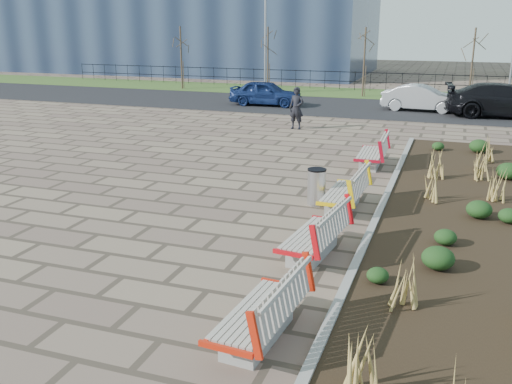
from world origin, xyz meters
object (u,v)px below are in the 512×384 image
(car_black, at_px, (505,100))
(bench_b, at_px, (313,232))
(pedestrian, at_px, (296,108))
(car_silver, at_px, (422,98))
(litter_bin, at_px, (316,187))
(car_blue, at_px, (266,93))
(bench_c, at_px, (343,190))
(lamp_west, at_px, (265,44))
(bench_d, at_px, (371,151))
(bench_a, at_px, (258,308))

(car_black, bearing_deg, bench_b, 161.42)
(pedestrian, distance_m, car_silver, 8.25)
(litter_bin, xyz_separation_m, car_black, (5.23, 15.92, 0.36))
(litter_bin, height_order, car_blue, car_blue)
(bench_c, relative_size, car_blue, 0.54)
(pedestrian, relative_size, lamp_west, 0.29)
(bench_c, relative_size, lamp_west, 0.35)
(lamp_west, bearing_deg, litter_bin, -68.16)
(bench_b, relative_size, car_silver, 0.54)
(bench_c, height_order, bench_d, same)
(pedestrian, relative_size, car_black, 0.32)
(bench_a, height_order, litter_bin, bench_a)
(bench_a, xyz_separation_m, car_black, (4.53, 22.38, 0.31))
(car_blue, bearing_deg, bench_a, -163.00)
(pedestrian, bearing_deg, bench_b, -66.68)
(bench_b, bearing_deg, lamp_west, 117.03)
(bench_a, distance_m, car_black, 22.83)
(car_silver, bearing_deg, pedestrian, 150.38)
(lamp_west, bearing_deg, car_silver, -22.91)
(car_silver, bearing_deg, bench_a, -176.95)
(bench_a, height_order, pedestrian, pedestrian)
(bench_b, distance_m, lamp_west, 25.68)
(bench_d, relative_size, car_blue, 0.54)
(car_black, bearing_deg, lamp_west, 65.24)
(bench_b, height_order, lamp_west, lamp_west)
(car_black, height_order, lamp_west, lamp_west)
(bench_a, distance_m, lamp_west, 28.73)
(bench_b, relative_size, pedestrian, 1.19)
(bench_b, relative_size, car_black, 0.39)
(bench_a, relative_size, car_silver, 0.54)
(bench_a, xyz_separation_m, litter_bin, (-0.70, 6.46, -0.05))
(bench_a, bearing_deg, car_blue, 112.97)
(bench_d, bearing_deg, car_black, 67.01)
(bench_a, relative_size, car_blue, 0.54)
(pedestrian, distance_m, car_black, 10.45)
(bench_b, bearing_deg, car_silver, 94.35)
(bench_c, bearing_deg, car_silver, 89.77)
(bench_b, bearing_deg, car_black, 83.09)
(bench_b, xyz_separation_m, car_blue, (-7.33, 19.06, 0.18))
(bench_a, relative_size, bench_b, 1.00)
(bench_c, distance_m, pedestrian, 10.73)
(bench_a, xyz_separation_m, pedestrian, (-3.95, 16.26, 0.38))
(bench_a, height_order, lamp_west, lamp_west)
(car_blue, relative_size, lamp_west, 0.65)
(bench_d, distance_m, car_silver, 12.29)
(pedestrian, xyz_separation_m, car_silver, (4.66, 6.80, -0.22))
(litter_bin, xyz_separation_m, pedestrian, (-3.25, 9.80, 0.43))
(bench_a, relative_size, pedestrian, 1.19)
(car_silver, bearing_deg, bench_c, -177.61)
(pedestrian, xyz_separation_m, lamp_west, (-5.05, 10.90, 2.16))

